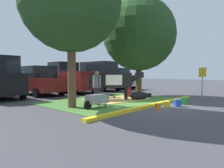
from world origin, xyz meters
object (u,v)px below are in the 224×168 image
bucket_yellow (167,104)px  suv_dark_grey (98,76)px  person_handler (99,85)px  shade_tree_left (71,1)px  person_visitor_near (129,85)px  pickup_truck_maroon (69,78)px  hatchback_white (39,81)px  calf_lying (140,96)px  bucket_green (184,101)px  wheelbarrow (97,99)px  cow_holstein (113,80)px  parking_sign (202,77)px  sedan_silver (116,79)px  person_visitor_far (97,87)px  bucket_orange (158,106)px  shade_tree_right (139,34)px  bucket_blue (177,103)px

bucket_yellow → suv_dark_grey: 9.51m
person_handler → shade_tree_left: bearing=-152.8°
person_visitor_near → pickup_truck_maroon: size_ratio=0.28×
hatchback_white → calf_lying: bearing=-69.5°
bucket_green → suv_dark_grey: bearing=74.2°
wheelbarrow → bucket_yellow: wheelbarrow is taller
person_visitor_near → bucket_green: size_ratio=4.74×
cow_holstein → person_visitor_near: 1.61m
person_visitor_near → hatchback_white: hatchback_white is taller
shade_tree_left → bucket_yellow: size_ratio=23.62×
cow_holstein → pickup_truck_maroon: size_ratio=0.47×
calf_lying → parking_sign: (3.07, -2.39, 1.08)m
cow_holstein → sedan_silver: sedan_silver is taller
person_visitor_far → sedan_silver: (8.18, 5.88, 0.10)m
shade_tree_left → parking_sign: shade_tree_left is taller
hatchback_white → sedan_silver: size_ratio=1.00×
calf_lying → bucket_green: (0.33, -2.43, -0.07)m
person_visitor_near → sedan_silver: bearing=47.6°
wheelbarrow → parking_sign: size_ratio=0.86×
shade_tree_left → bucket_orange: shade_tree_left is taller
person_handler → parking_sign: 6.24m
cow_holstein → bucket_yellow: size_ratio=8.72×
calf_lying → person_visitor_far: person_visitor_far is taller
suv_dark_grey → person_handler: bearing=-133.0°
person_visitor_near → bucket_orange: 4.34m
bucket_orange → pickup_truck_maroon: 9.17m
wheelbarrow → pickup_truck_maroon: (3.37, 6.73, 0.73)m
suv_dark_grey → person_visitor_far: bearing=-134.3°
person_visitor_far → suv_dark_grey: (5.59, 5.73, 0.39)m
wheelbarrow → bucket_yellow: (2.24, -2.19, -0.25)m
shade_tree_right → suv_dark_grey: shade_tree_right is taller
shade_tree_left → person_handler: 5.35m
person_handler → bucket_green: person_handler is taller
bucket_orange → bucket_blue: bearing=-11.6°
shade_tree_left → shade_tree_right: bearing=2.9°
shade_tree_left → bucket_orange: 5.82m
bucket_yellow → hatchback_white: size_ratio=0.07×
shade_tree_right → person_visitor_near: size_ratio=4.23×
parking_sign → bucket_yellow: bearing=178.0°
shade_tree_right → parking_sign: shade_tree_right is taller
calf_lying → sedan_silver: size_ratio=0.29×
hatchback_white → bucket_orange: bearing=-86.4°
shade_tree_left → bucket_orange: size_ratio=25.84×
bucket_yellow → shade_tree_left: bearing=133.3°
pickup_truck_maroon → person_visitor_near: bearing=-83.6°
bucket_orange → pickup_truck_maroon: pickup_truck_maroon is taller
bucket_green → sedan_silver: (5.08, 8.91, 0.82)m
bucket_blue → pickup_truck_maroon: bearing=86.2°
parking_sign → bucket_orange: 5.16m
person_visitor_near → person_visitor_far: bearing=-169.6°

